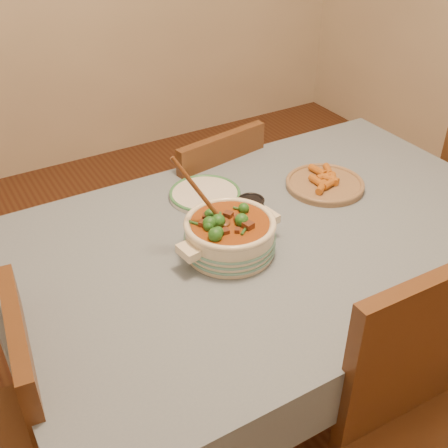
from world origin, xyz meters
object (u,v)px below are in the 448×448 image
object	(u,v)px
stew_casserole	(230,233)
fried_plate	(325,183)
white_plate	(205,194)
chair_near	(436,429)
condiment_bowl	(251,204)
chair_left	(1,438)
dining_table	(274,257)
chair_far	(206,209)

from	to	relation	value
stew_casserole	fried_plate	size ratio (longest dim) A/B	1.07
white_plate	chair_near	distance (m)	1.01
white_plate	condiment_bowl	world-z (taller)	condiment_bowl
chair_left	stew_casserole	bearing A→B (deg)	104.11
chair_left	fried_plate	bearing A→B (deg)	108.18
dining_table	stew_casserole	world-z (taller)	stew_casserole
fried_plate	chair_far	world-z (taller)	chair_far
dining_table	fried_plate	distance (m)	0.36
white_plate	condiment_bowl	xyz separation A→B (m)	(0.09, -0.16, 0.02)
fried_plate	chair_near	distance (m)	0.89
stew_casserole	white_plate	xyz separation A→B (m)	(0.09, 0.31, -0.06)
dining_table	chair_left	size ratio (longest dim) A/B	1.91
condiment_bowl	chair_far	bearing A→B (deg)	80.09
white_plate	chair_far	distance (m)	0.44
stew_casserole	chair_far	distance (m)	0.74
dining_table	chair_near	world-z (taller)	chair_near
condiment_bowl	chair_left	xyz separation A→B (m)	(-0.91, -0.25, -0.28)
dining_table	chair_near	bearing A→B (deg)	-86.46
chair_far	chair_left	bearing A→B (deg)	25.79
fried_plate	chair_far	bearing A→B (deg)	116.56
dining_table	white_plate	size ratio (longest dim) A/B	5.56
stew_casserole	white_plate	world-z (taller)	stew_casserole
fried_plate	chair_near	world-z (taller)	chair_near
chair_far	fried_plate	bearing A→B (deg)	107.04
stew_casserole	chair_far	size ratio (longest dim) A/B	0.40
stew_casserole	chair_left	bearing A→B (deg)	-172.74
chair_left	chair_near	bearing A→B (deg)	66.06
condiment_bowl	dining_table	bearing A→B (deg)	-91.47
white_plate	chair_far	world-z (taller)	chair_far
stew_casserole	chair_near	distance (m)	0.75
stew_casserole	fried_plate	distance (m)	0.51
white_plate	chair_left	world-z (taller)	chair_left
fried_plate	chair_near	xyz separation A→B (m)	(-0.27, -0.81, -0.23)
chair_far	chair_near	bearing A→B (deg)	78.58
dining_table	chair_left	bearing A→B (deg)	-173.70
condiment_bowl	fried_plate	world-z (taller)	condiment_bowl
condiment_bowl	chair_far	world-z (taller)	chair_far
chair_left	chair_far	bearing A→B (deg)	132.17
condiment_bowl	chair_far	distance (m)	0.55
dining_table	chair_near	xyz separation A→B (m)	(0.04, -0.67, -0.12)
dining_table	condiment_bowl	distance (m)	0.19
chair_far	chair_left	world-z (taller)	chair_left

